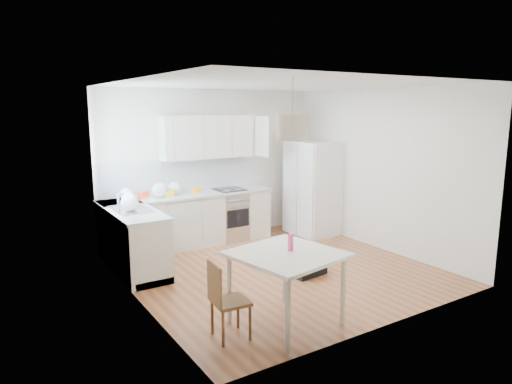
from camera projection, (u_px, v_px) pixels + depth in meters
floor at (277, 270)px, 6.80m from camera, size 4.20×4.20×0.00m
ceiling at (279, 84)px, 6.31m from camera, size 4.20×4.20×0.00m
wall_back at (212, 165)px, 8.30m from camera, size 4.20×0.00×4.20m
wall_left at (134, 195)px, 5.45m from camera, size 0.00×4.20×4.20m
wall_right at (380, 170)px, 7.66m from camera, size 0.00×4.20×4.20m
window_glassblock at (108, 154)px, 6.34m from camera, size 0.02×1.00×1.00m
cabinets_back at (189, 221)px, 7.90m from camera, size 3.00×0.60×0.88m
cabinets_left at (132, 240)px, 6.77m from camera, size 0.60×1.80×0.88m
counter_back at (189, 195)px, 7.82m from camera, size 3.02×0.64×0.04m
counter_left at (130, 210)px, 6.69m from camera, size 0.64×1.82×0.04m
backsplash_back at (181, 175)px, 8.01m from camera, size 3.00×0.01×0.58m
backsplash_left at (109, 191)px, 6.48m from camera, size 0.01×1.80×0.58m
upper_cabinets at (208, 137)px, 7.99m from camera, size 1.70×0.32×0.75m
range_oven at (230, 215)px, 8.32m from camera, size 0.50×0.61×0.88m
sink at (131, 210)px, 6.65m from camera, size 0.50×0.80×0.16m
refrigerator at (313, 188)px, 8.63m from camera, size 0.88×0.91×1.76m
dining_table at (286, 261)px, 4.96m from camera, size 1.22×1.22×0.83m
dining_chair at (231, 300)px, 4.73m from camera, size 0.39×0.39×0.84m
drink_bottle at (291, 241)px, 5.01m from camera, size 0.08×0.08×0.22m
gym_bag at (307, 266)px, 6.59m from camera, size 0.56×0.40×0.24m
pendant_lamp at (292, 127)px, 4.82m from camera, size 0.39×0.39×0.27m
grocery_bag_a at (127, 194)px, 7.26m from camera, size 0.23×0.19×0.21m
grocery_bag_b at (160, 190)px, 7.50m from camera, size 0.27×0.23×0.24m
grocery_bag_c at (174, 188)px, 7.70m from camera, size 0.25×0.21×0.23m
grocery_bag_d at (129, 199)px, 6.86m from camera, size 0.23×0.19×0.21m
grocery_bag_e at (130, 203)px, 6.51m from camera, size 0.26×0.22×0.24m
snack_orange at (196, 190)px, 7.89m from camera, size 0.15×0.10×0.10m
snack_yellow at (168, 193)px, 7.57m from camera, size 0.19×0.14×0.12m
snack_red at (143, 195)px, 7.47m from camera, size 0.18×0.14×0.11m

